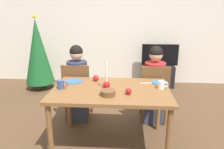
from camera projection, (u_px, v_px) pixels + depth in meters
The scene contains 19 objects.
ground_plane at pixel (111, 143), 2.81m from camera, with size 7.68×7.68×0.00m, color brown.
back_wall at pixel (119, 26), 4.93m from camera, with size 6.40×0.10×2.60m, color silver.
dining_table at pixel (111, 95), 2.62m from camera, with size 1.40×0.90×0.75m.
chair_left at pixel (77, 89), 3.28m from camera, with size 0.40×0.40×0.90m.
chair_right at pixel (154, 91), 3.21m from camera, with size 0.40×0.40×0.90m.
person_left_child at pixel (78, 84), 3.30m from camera, with size 0.30×0.30×1.17m.
person_right_child at pixel (154, 86), 3.22m from camera, with size 0.30×0.30×1.17m.
tv_stand at pixel (159, 75), 4.88m from camera, with size 0.64×0.40×0.48m, color black.
tv at pixel (160, 55), 4.75m from camera, with size 0.79×0.05×0.46m.
christmas_tree at pixel (38, 52), 4.55m from camera, with size 0.60×0.60×1.57m.
candle_centerpiece at pixel (107, 83), 2.59m from camera, with size 0.09×0.09×0.33m.
plate_left at pixel (74, 81), 2.86m from camera, with size 0.23×0.23×0.01m, color teal.
plate_right at pixel (160, 83), 2.80m from camera, with size 0.21×0.21×0.01m, color teal.
mug_left at pixel (61, 84), 2.60m from camera, with size 0.13×0.08×0.10m.
mug_right at pixel (161, 85), 2.59m from camera, with size 0.13×0.08×0.10m.
fork_right at pixel (147, 83), 2.79m from camera, with size 0.18×0.01×0.01m, color silver.
bowl_walnuts at pixel (108, 93), 2.39m from camera, with size 0.17×0.17×0.06m, color brown.
apple_near_candle at pixel (128, 91), 2.42m from camera, with size 0.07×0.07×0.07m, color red.
apple_by_left_plate at pixel (96, 78), 2.88m from camera, with size 0.08×0.08×0.08m, color red.
Camera 1 is at (0.18, -2.43, 1.66)m, focal length 34.86 mm.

